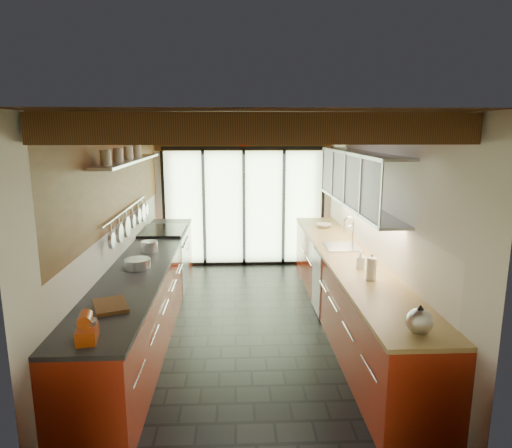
# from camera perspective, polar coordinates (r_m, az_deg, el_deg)

# --- Properties ---
(ground) EXTENTS (5.50, 5.50, 0.00)m
(ground) POSITION_cam_1_polar(r_m,az_deg,el_deg) (6.01, -0.97, -12.54)
(ground) COLOR black
(ground) RESTS_ON ground
(room_shell) EXTENTS (5.50, 5.50, 5.50)m
(room_shell) POSITION_cam_1_polar(r_m,az_deg,el_deg) (5.54, -1.03, 3.23)
(room_shell) COLOR silver
(room_shell) RESTS_ON ground
(ceiling_beams) EXTENTS (3.14, 5.06, 4.90)m
(ceiling_beams) POSITION_cam_1_polar(r_m,az_deg,el_deg) (5.86, -1.16, 11.63)
(ceiling_beams) COLOR #593316
(ceiling_beams) RESTS_ON ground
(glass_door) EXTENTS (2.95, 0.10, 2.90)m
(glass_door) POSITION_cam_1_polar(r_m,az_deg,el_deg) (8.21, -1.54, 6.05)
(glass_door) COLOR #C6EAAD
(glass_door) RESTS_ON ground
(left_counter) EXTENTS (0.68, 5.00, 0.92)m
(left_counter) POSITION_cam_1_polar(r_m,az_deg,el_deg) (5.95, -13.50, -8.38)
(left_counter) COLOR #9A2511
(left_counter) RESTS_ON ground
(range_stove) EXTENTS (0.66, 0.90, 0.97)m
(range_stove) POSITION_cam_1_polar(r_m,az_deg,el_deg) (7.30, -11.39, -4.42)
(range_stove) COLOR silver
(range_stove) RESTS_ON ground
(right_counter) EXTENTS (0.68, 5.00, 0.92)m
(right_counter) POSITION_cam_1_polar(r_m,az_deg,el_deg) (6.01, 11.37, -8.07)
(right_counter) COLOR #9A2511
(right_counter) RESTS_ON ground
(sink_assembly) EXTENTS (0.45, 0.52, 0.43)m
(sink_assembly) POSITION_cam_1_polar(r_m,az_deg,el_deg) (6.24, 10.81, -2.51)
(sink_assembly) COLOR silver
(sink_assembly) RESTS_ON right_counter
(upper_cabinets_right) EXTENTS (0.34, 3.00, 3.00)m
(upper_cabinets_right) POSITION_cam_1_polar(r_m,az_deg,el_deg) (6.02, 12.68, 5.52)
(upper_cabinets_right) COLOR silver
(upper_cabinets_right) RESTS_ON ground
(left_wall_fixtures) EXTENTS (0.28, 2.60, 0.96)m
(left_wall_fixtures) POSITION_cam_1_polar(r_m,az_deg,el_deg) (5.96, -15.44, 4.68)
(left_wall_fixtures) COLOR silver
(left_wall_fixtures) RESTS_ON ground
(stand_mixer) EXTENTS (0.19, 0.27, 0.23)m
(stand_mixer) POSITION_cam_1_polar(r_m,az_deg,el_deg) (3.73, -20.36, -12.17)
(stand_mixer) COLOR #C2420F
(stand_mixer) RESTS_ON left_counter
(pot_large) EXTENTS (0.28, 0.28, 0.14)m
(pot_large) POSITION_cam_1_polar(r_m,az_deg,el_deg) (6.07, -13.17, -2.75)
(pot_large) COLOR silver
(pot_large) RESTS_ON left_counter
(pot_small) EXTENTS (0.32, 0.32, 0.11)m
(pot_small) POSITION_cam_1_polar(r_m,az_deg,el_deg) (5.37, -14.58, -4.83)
(pot_small) COLOR silver
(pot_small) RESTS_ON left_counter
(cutting_board) EXTENTS (0.39, 0.46, 0.03)m
(cutting_board) POSITION_cam_1_polar(r_m,az_deg,el_deg) (4.32, -17.72, -9.69)
(cutting_board) COLOR brown
(cutting_board) RESTS_ON left_counter
(kettle) EXTENTS (0.24, 0.27, 0.24)m
(kettle) POSITION_cam_1_polar(r_m,az_deg,el_deg) (3.83, 19.76, -11.20)
(kettle) COLOR silver
(kettle) RESTS_ON right_counter
(paper_towel) EXTENTS (0.13, 0.13, 0.28)m
(paper_towel) POSITION_cam_1_polar(r_m,az_deg,el_deg) (4.95, 14.24, -5.48)
(paper_towel) COLOR white
(paper_towel) RESTS_ON right_counter
(soap_bottle) EXTENTS (0.11, 0.12, 0.20)m
(soap_bottle) POSITION_cam_1_polar(r_m,az_deg,el_deg) (5.34, 12.97, -4.39)
(soap_bottle) COLOR silver
(soap_bottle) RESTS_ON right_counter
(bowl) EXTENTS (0.33, 0.33, 0.06)m
(bowl) POSITION_cam_1_polar(r_m,az_deg,el_deg) (7.45, 8.45, -0.18)
(bowl) COLOR silver
(bowl) RESTS_ON right_counter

